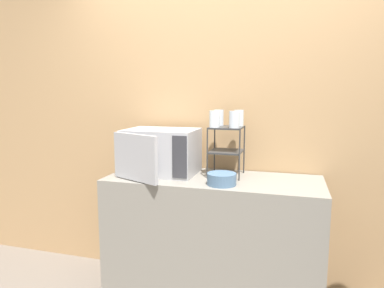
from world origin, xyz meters
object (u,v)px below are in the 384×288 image
glass_back_left (219,118)px  dish_rack (226,141)px  microwave (160,152)px  glass_front_left (214,119)px  bowl (222,179)px  glass_back_right (239,118)px  glass_front_right (234,119)px

glass_back_left → dish_rack: bearing=-46.7°
microwave → glass_front_left: (0.41, -0.01, 0.25)m
glass_back_left → bowl: glass_back_left is taller
glass_back_right → glass_back_left: (-0.14, -0.01, 0.00)m
glass_front_left → glass_back_left: bearing=88.5°
microwave → bowl: (0.50, -0.19, -0.13)m
glass_back_left → glass_front_left: bearing=-91.5°
microwave → glass_back_right: 0.63m
dish_rack → glass_back_left: size_ratio=3.06×
glass_back_left → bowl: 0.51m
glass_front_right → bowl: size_ratio=0.61×
dish_rack → bowl: (0.02, -0.26, -0.22)m
dish_rack → microwave: bearing=-171.9°
microwave → glass_back_left: size_ratio=4.90×
glass_back_left → bowl: (0.09, -0.33, -0.38)m
dish_rack → glass_front_left: glass_front_left is taller
glass_back_right → glass_back_left: bearing=-177.2°
microwave → dish_rack: dish_rack is taller
glass_front_left → glass_front_right: (0.14, -0.00, 0.00)m
glass_back_right → bowl: bearing=-99.0°
glass_front_left → glass_back_right: same height
glass_back_right → glass_front_right: same height
glass_back_right → glass_front_right: 0.16m
glass_front_right → bowl: bearing=-104.7°
glass_back_right → glass_back_left: same height
microwave → dish_rack: (0.48, 0.07, 0.09)m
microwave → dish_rack: size_ratio=1.60×
glass_front_right → glass_back_left: same height
glass_back_right → bowl: size_ratio=0.61×
microwave → glass_front_right: (0.55, -0.01, 0.25)m
dish_rack → glass_front_left: bearing=-133.7°
glass_front_right → glass_back_left: 0.21m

